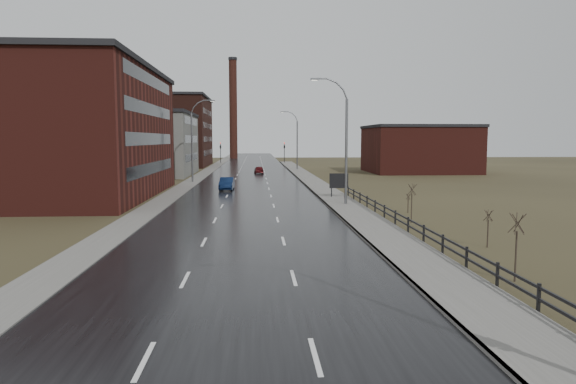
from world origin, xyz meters
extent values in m
cube|color=black|center=(0.00, 60.00, 0.03)|extent=(14.00, 300.00, 0.06)
cube|color=#595651|center=(8.60, 35.00, 0.09)|extent=(3.20, 180.00, 0.18)
cube|color=slate|center=(7.08, 35.00, 0.09)|extent=(0.16, 180.00, 0.18)
cube|color=#595651|center=(-8.20, 60.00, 0.06)|extent=(2.40, 260.00, 0.12)
cube|color=#471914|center=(-21.00, 45.00, 6.50)|extent=(22.00, 28.00, 13.00)
cube|color=black|center=(-21.00, 45.00, 13.25)|extent=(22.44, 28.56, 0.50)
cube|color=black|center=(-10.02, 45.00, 3.00)|extent=(0.06, 22.40, 1.20)
cube|color=black|center=(-10.02, 45.00, 6.00)|extent=(0.06, 22.40, 1.20)
cube|color=black|center=(-10.02, 45.00, 9.00)|extent=(0.06, 22.40, 1.20)
cube|color=black|center=(-10.02, 45.00, 12.00)|extent=(0.06, 22.40, 1.20)
cube|color=slate|center=(-18.00, 78.00, 5.00)|extent=(16.00, 20.00, 10.00)
cube|color=black|center=(-18.00, 78.00, 10.25)|extent=(16.32, 20.40, 0.50)
cube|color=black|center=(-10.02, 78.00, 3.00)|extent=(0.06, 16.00, 1.20)
cube|color=black|center=(-10.02, 78.00, 6.00)|extent=(0.06, 16.00, 1.20)
cube|color=black|center=(-10.02, 78.00, 9.00)|extent=(0.06, 16.00, 1.20)
cube|color=#331611|center=(-23.00, 108.00, 7.50)|extent=(26.00, 24.00, 15.00)
cube|color=black|center=(-23.00, 108.00, 15.25)|extent=(26.52, 24.48, 0.50)
cube|color=black|center=(-10.02, 108.00, 3.00)|extent=(0.06, 19.20, 1.20)
cube|color=black|center=(-10.02, 108.00, 6.00)|extent=(0.06, 19.20, 1.20)
cube|color=black|center=(-10.02, 108.00, 9.00)|extent=(0.06, 19.20, 1.20)
cube|color=black|center=(-10.02, 108.00, 12.00)|extent=(0.06, 19.20, 1.20)
cube|color=#471914|center=(30.30, 82.00, 4.00)|extent=(18.00, 16.00, 8.00)
cube|color=black|center=(30.30, 82.00, 8.25)|extent=(18.36, 16.32, 0.50)
cylinder|color=#331611|center=(-6.00, 150.00, 15.00)|extent=(2.40, 2.40, 30.00)
cylinder|color=black|center=(-6.00, 150.00, 30.30)|extent=(2.70, 2.70, 0.80)
cylinder|color=slate|center=(8.80, 36.00, 4.75)|extent=(0.24, 0.24, 9.50)
cylinder|color=slate|center=(8.63, 36.00, 9.90)|extent=(0.51, 0.14, 0.98)
cylinder|color=slate|center=(8.16, 36.00, 10.62)|extent=(0.81, 0.14, 0.81)
cylinder|color=slate|center=(7.44, 36.00, 11.09)|extent=(0.98, 0.14, 0.51)
cylinder|color=slate|center=(6.60, 36.00, 11.26)|extent=(1.01, 0.14, 0.14)
cube|color=slate|center=(5.91, 36.00, 11.21)|extent=(0.70, 0.28, 0.18)
cube|color=silver|center=(5.91, 36.00, 11.11)|extent=(0.50, 0.20, 0.04)
cylinder|color=slate|center=(-8.00, 62.00, 4.75)|extent=(0.24, 0.24, 9.50)
cylinder|color=slate|center=(-7.83, 62.00, 9.90)|extent=(0.51, 0.14, 0.98)
cylinder|color=slate|center=(-7.36, 62.00, 10.62)|extent=(0.81, 0.14, 0.81)
cylinder|color=slate|center=(-6.64, 62.00, 11.09)|extent=(0.98, 0.14, 0.51)
cylinder|color=slate|center=(-5.80, 62.00, 11.26)|extent=(1.01, 0.14, 0.14)
cube|color=slate|center=(-5.11, 62.00, 11.21)|extent=(0.70, 0.28, 0.18)
cube|color=silver|center=(-5.11, 62.00, 11.11)|extent=(0.50, 0.20, 0.04)
cylinder|color=slate|center=(8.80, 90.00, 4.75)|extent=(0.24, 0.24, 9.50)
cylinder|color=slate|center=(8.63, 90.00, 9.90)|extent=(0.51, 0.14, 0.98)
cylinder|color=slate|center=(8.16, 90.00, 10.62)|extent=(0.81, 0.14, 0.81)
cylinder|color=slate|center=(7.44, 90.00, 11.09)|extent=(0.98, 0.14, 0.51)
cylinder|color=slate|center=(6.60, 90.00, 11.26)|extent=(1.01, 0.14, 0.14)
cube|color=slate|center=(5.91, 90.00, 11.21)|extent=(0.70, 0.28, 0.18)
cube|color=silver|center=(5.91, 90.00, 11.11)|extent=(0.50, 0.20, 0.04)
cube|color=black|center=(10.30, 7.00, 0.55)|extent=(0.10, 0.10, 1.10)
cube|color=black|center=(10.30, 10.00, 0.55)|extent=(0.10, 0.10, 1.10)
cube|color=black|center=(10.30, 13.00, 0.55)|extent=(0.10, 0.10, 1.10)
cube|color=black|center=(10.30, 16.00, 0.55)|extent=(0.10, 0.10, 1.10)
cube|color=black|center=(10.30, 19.00, 0.55)|extent=(0.10, 0.10, 1.10)
cube|color=black|center=(10.30, 22.00, 0.55)|extent=(0.10, 0.10, 1.10)
cube|color=black|center=(10.30, 25.00, 0.55)|extent=(0.10, 0.10, 1.10)
cube|color=black|center=(10.30, 28.00, 0.55)|extent=(0.10, 0.10, 1.10)
cube|color=black|center=(10.30, 31.00, 0.55)|extent=(0.10, 0.10, 1.10)
cube|color=black|center=(10.30, 34.00, 0.55)|extent=(0.10, 0.10, 1.10)
cube|color=black|center=(10.30, 37.00, 0.55)|extent=(0.10, 0.10, 1.10)
cube|color=black|center=(10.30, 40.00, 0.55)|extent=(0.10, 0.10, 1.10)
cube|color=black|center=(10.30, 43.00, 0.55)|extent=(0.10, 0.10, 1.10)
cube|color=black|center=(10.30, 18.50, 0.95)|extent=(0.08, 53.00, 0.10)
cube|color=black|center=(10.30, 18.50, 0.55)|extent=(0.08, 53.00, 0.10)
cylinder|color=#382D23|center=(11.57, 11.03, 1.08)|extent=(0.08, 0.08, 2.15)
cylinder|color=#382D23|center=(11.62, 11.03, 2.48)|extent=(0.04, 0.72, 0.85)
cylinder|color=#382D23|center=(11.59, 11.08, 2.48)|extent=(0.68, 0.27, 0.86)
cylinder|color=#382D23|center=(11.53, 11.06, 2.48)|extent=(0.40, 0.61, 0.87)
cylinder|color=#382D23|center=(11.53, 11.00, 2.48)|extent=(0.40, 0.61, 0.87)
cylinder|color=#382D23|center=(11.59, 10.98, 2.48)|extent=(0.68, 0.27, 0.86)
cylinder|color=#382D23|center=(13.51, 17.79, 0.78)|extent=(0.08, 0.08, 1.55)
cylinder|color=#382D23|center=(13.56, 17.79, 1.79)|extent=(0.04, 0.53, 0.62)
cylinder|color=#382D23|center=(13.52, 17.83, 1.79)|extent=(0.50, 0.20, 0.63)
cylinder|color=#382D23|center=(13.46, 17.82, 1.79)|extent=(0.30, 0.45, 0.63)
cylinder|color=#382D23|center=(13.46, 17.76, 1.79)|extent=(0.30, 0.45, 0.63)
cylinder|color=#382D23|center=(13.52, 17.74, 1.79)|extent=(0.50, 0.20, 0.63)
cylinder|color=#382D23|center=(11.86, 26.38, 1.03)|extent=(0.08, 0.08, 2.07)
cylinder|color=#382D23|center=(11.91, 26.38, 2.38)|extent=(0.04, 0.69, 0.81)
cylinder|color=#382D23|center=(11.87, 26.43, 2.38)|extent=(0.66, 0.26, 0.82)
cylinder|color=#382D23|center=(11.82, 26.41, 2.38)|extent=(0.39, 0.59, 0.83)
cylinder|color=#382D23|center=(11.82, 26.35, 2.38)|extent=(0.39, 0.59, 0.83)
cylinder|color=#382D23|center=(11.87, 26.34, 2.38)|extent=(0.66, 0.26, 0.82)
cylinder|color=#382D23|center=(13.09, 31.29, 0.57)|extent=(0.08, 0.08, 1.15)
cylinder|color=#382D23|center=(13.14, 31.29, 1.32)|extent=(0.04, 0.40, 0.46)
cylinder|color=#382D23|center=(13.11, 31.33, 1.32)|extent=(0.38, 0.16, 0.47)
cylinder|color=#382D23|center=(13.05, 31.32, 1.32)|extent=(0.23, 0.34, 0.48)
cylinder|color=#382D23|center=(13.05, 31.26, 1.32)|extent=(0.23, 0.34, 0.48)
cylinder|color=#382D23|center=(13.11, 31.24, 1.32)|extent=(0.38, 0.16, 0.47)
cube|color=black|center=(8.38, 41.84, 0.90)|extent=(0.10, 0.10, 1.80)
cube|color=black|center=(9.82, 41.84, 0.90)|extent=(0.10, 0.10, 1.80)
cube|color=silver|center=(9.10, 41.79, 1.80)|extent=(1.81, 0.08, 1.40)
cube|color=black|center=(9.10, 41.74, 1.80)|extent=(1.91, 0.04, 1.50)
cylinder|color=black|center=(-8.00, 120.00, 2.60)|extent=(0.16, 0.16, 5.20)
imported|color=black|center=(-8.00, 120.00, 4.75)|extent=(0.58, 2.73, 1.10)
sphere|color=#FF190C|center=(-8.00, 119.85, 5.05)|extent=(0.18, 0.18, 0.18)
cylinder|color=black|center=(8.00, 120.00, 2.60)|extent=(0.16, 0.16, 5.20)
imported|color=black|center=(8.00, 120.00, 4.75)|extent=(0.58, 2.73, 1.10)
sphere|color=#FF190C|center=(8.00, 119.85, 5.05)|extent=(0.18, 0.18, 0.18)
imported|color=#0C1A3C|center=(-2.67, 50.88, 0.74)|extent=(1.67, 4.51, 1.47)
imported|color=#480C0F|center=(1.29, 79.66, 0.66)|extent=(1.71, 3.91, 1.31)
camera|label=1|loc=(0.70, -9.40, 5.96)|focal=32.00mm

